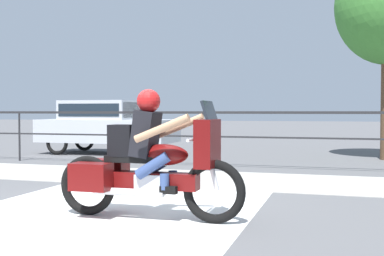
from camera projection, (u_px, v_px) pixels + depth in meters
The scene contains 6 objects.
ground_plane at pixel (96, 212), 6.30m from camera, with size 120.00×120.00×0.00m, color #565659.
sidewalk_band at pixel (178, 178), 9.55m from camera, with size 44.00×2.40×0.01m, color #A8A59E.
crosswalk_band at pixel (99, 216), 6.07m from camera, with size 3.76×6.00×0.01m, color silver.
fence_railing at pixel (203, 123), 11.36m from camera, with size 36.00×0.05×1.33m.
motorcycle at pixel (147, 162), 5.88m from camera, with size 2.42×0.76×1.59m.
parked_car at pixel (105, 123), 15.01m from camera, with size 4.20×1.79×1.66m.
Camera 1 is at (3.02, -5.63, 1.32)m, focal length 45.00 mm.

